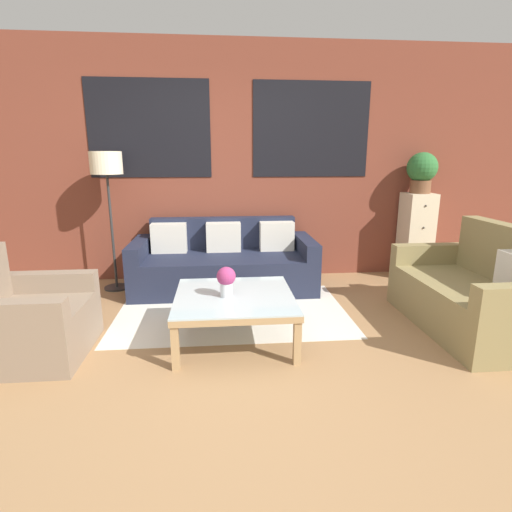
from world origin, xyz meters
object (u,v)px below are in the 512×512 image
object	(u,v)px
floor_lamp	(107,172)
flower_vase	(226,280)
armchair_corner	(26,321)
drawer_cabinet	(415,236)
settee_vintage	(474,295)
potted_plant	(422,171)
coffee_table	(234,301)
couch_dark	(224,264)

from	to	relation	value
floor_lamp	flower_vase	size ratio (longest dim) A/B	6.28
armchair_corner	drawer_cabinet	xyz separation A→B (m)	(3.92, 1.74, 0.25)
floor_lamp	drawer_cabinet	xyz separation A→B (m)	(3.65, 0.15, -0.80)
settee_vintage	floor_lamp	world-z (taller)	floor_lamp
armchair_corner	potted_plant	bearing A→B (deg)	23.92
drawer_cabinet	potted_plant	distance (m)	0.80
armchair_corner	drawer_cabinet	size ratio (longest dim) A/B	0.80
armchair_corner	floor_lamp	size ratio (longest dim) A/B	0.54
drawer_cabinet	coffee_table	bearing A→B (deg)	-145.13
settee_vintage	coffee_table	size ratio (longest dim) A/B	1.54
settee_vintage	potted_plant	distance (m)	1.90
settee_vintage	drawer_cabinet	bearing A→B (deg)	81.67
couch_dark	coffee_table	bearing A→B (deg)	-87.39
coffee_table	armchair_corner	bearing A→B (deg)	-176.00
armchair_corner	couch_dark	bearing A→B (deg)	44.75
couch_dark	drawer_cabinet	world-z (taller)	drawer_cabinet
couch_dark	coffee_table	xyz separation A→B (m)	(0.06, -1.40, 0.06)
couch_dark	potted_plant	xyz separation A→B (m)	(2.40, 0.23, 1.04)
armchair_corner	floor_lamp	world-z (taller)	floor_lamp
settee_vintage	armchair_corner	xyz separation A→B (m)	(-3.69, -0.15, -0.03)
drawer_cabinet	armchair_corner	bearing A→B (deg)	-156.09
coffee_table	potted_plant	xyz separation A→B (m)	(2.33, 1.63, 0.98)
potted_plant	couch_dark	bearing A→B (deg)	-174.49
settee_vintage	coffee_table	distance (m)	2.10
settee_vintage	potted_plant	size ratio (longest dim) A/B	3.02
coffee_table	drawer_cabinet	xyz separation A→B (m)	(2.33, 1.63, 0.19)
drawer_cabinet	flower_vase	size ratio (longest dim) A/B	4.29
armchair_corner	floor_lamp	bearing A→B (deg)	80.33
settee_vintage	couch_dark	bearing A→B (deg)	147.97
floor_lamp	potted_plant	world-z (taller)	floor_lamp
settee_vintage	coffee_table	xyz separation A→B (m)	(-2.10, -0.04, 0.03)
settee_vintage	armchair_corner	bearing A→B (deg)	-177.65
settee_vintage	flower_vase	bearing A→B (deg)	-178.02
drawer_cabinet	potted_plant	size ratio (longest dim) A/B	2.16
drawer_cabinet	flower_vase	xyz separation A→B (m)	(-2.40, -1.66, 0.01)
coffee_table	potted_plant	size ratio (longest dim) A/B	1.96
couch_dark	coffee_table	distance (m)	1.40
coffee_table	flower_vase	world-z (taller)	flower_vase
drawer_cabinet	potted_plant	world-z (taller)	potted_plant
flower_vase	coffee_table	bearing A→B (deg)	28.48
floor_lamp	flower_vase	bearing A→B (deg)	-50.31
armchair_corner	flower_vase	distance (m)	1.54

